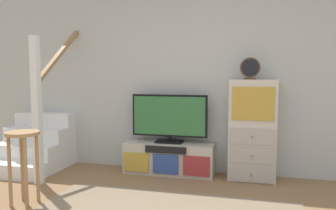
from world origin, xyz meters
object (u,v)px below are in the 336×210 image
object	(u,v)px
side_cabinet	(252,130)
bar_stool_near	(23,151)
media_console	(169,158)
desk_clock	(250,68)
television	(169,117)

from	to	relation	value
side_cabinet	bar_stool_near	distance (m)	2.68
media_console	desk_clock	size ratio (longest dim) A/B	4.44
television	desk_clock	distance (m)	1.23
television	side_cabinet	size ratio (longest dim) A/B	0.80
desk_clock	bar_stool_near	bearing A→B (deg)	-148.09
television	desk_clock	size ratio (longest dim) A/B	3.76
media_console	side_cabinet	size ratio (longest dim) A/B	0.95
media_console	side_cabinet	bearing A→B (deg)	0.54
television	bar_stool_near	distance (m)	1.87
television	side_cabinet	xyz separation A→B (m)	(1.08, -0.01, -0.13)
media_console	bar_stool_near	world-z (taller)	bar_stool_near
media_console	television	bearing A→B (deg)	90.00
television	desk_clock	world-z (taller)	desk_clock
media_console	desk_clock	world-z (taller)	desk_clock
side_cabinet	bar_stool_near	size ratio (longest dim) A/B	1.68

